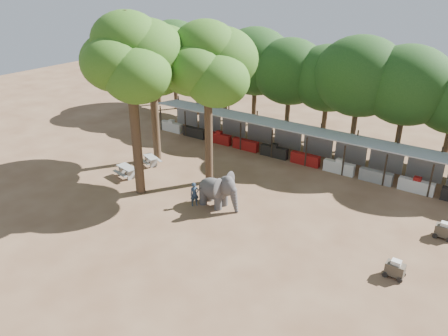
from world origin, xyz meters
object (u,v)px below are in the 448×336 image
Objects in this scene: elephant at (218,190)px; picnic_table_near at (127,170)px; cart_front at (395,269)px; yard_tree_center at (130,58)px; picnic_table_far at (151,159)px; yard_tree_left at (151,57)px; yard_tree_back at (208,64)px; handler at (194,194)px; cart_back at (444,230)px.

picnic_table_near is (-8.18, -0.23, -0.64)m from elephant.
yard_tree_center is at bearing -177.60° from cart_front.
picnic_table_near is (-2.44, 1.02, -8.66)m from yard_tree_center.
cart_front is at bearing 12.83° from picnic_table_far.
yard_tree_center is 11.72× the size of cart_front.
yard_tree_back reaches higher than yard_tree_left.
picnic_table_near is (-5.44, -2.98, -8.00)m from yard_tree_back.
elephant is 11.59m from cart_front.
picnic_table_near is 1.04× the size of picnic_table_far.
handler is 12.86m from cart_front.
yard_tree_back reaches higher than handler.
yard_tree_center is 1.06× the size of yard_tree_back.
handler is 1.58× the size of cart_front.
picnic_table_far is (-2.51, 3.66, -8.73)m from yard_tree_center.
handler is at bearing -31.50° from yard_tree_left.
yard_tree_back reaches higher than elephant.
picnic_table_far is at bearing 164.63° from elephant.
cart_front is (19.78, -3.33, 0.01)m from picnic_table_far.
picnic_table_far is (-6.93, 3.20, -0.33)m from handler.
handler is (1.42, -3.54, -7.73)m from yard_tree_back.
yard_tree_back is 11.04× the size of cart_back.
elephant is (5.74, 1.25, -8.02)m from yard_tree_center.
picnic_table_near is at bearing 157.34° from yard_tree_center.
yard_tree_left is at bearing 157.68° from elephant.
handler is at bearing 6.24° from picnic_table_near.
cart_front is (20.27, -4.67, -7.71)m from yard_tree_left.
yard_tree_center is 21.29m from cart_back.
handler is 1.58× the size of cart_back.
elephant is (8.74, -3.75, -7.01)m from yard_tree_left.
yard_tree_left is 11.82m from elephant.
yard_tree_back reaches higher than cart_front.
cart_back is at bearing 23.13° from picnic_table_near.
cart_front is 1.00× the size of cart_back.
cart_front reaches higher than picnic_table_near.
elephant is at bearing -23.21° from yard_tree_left.
yard_tree_back is at bearing 166.88° from cart_front.
picnic_table_near is 1.87× the size of cart_front.
picnic_table_far is (-0.07, 2.64, -0.07)m from picnic_table_near.
yard_tree_left is at bearing 108.93° from picnic_table_near.
picnic_table_near is at bearing 179.31° from cart_front.
yard_tree_back is 6.13× the size of picnic_table_far.
picnic_table_near is at bearing -167.93° from cart_back.
picnic_table_far is 1.80× the size of cart_back.
picnic_table_far is 1.81× the size of cart_front.
yard_tree_left is 5.92m from yard_tree_center.
yard_tree_back is 11.06× the size of cart_front.
yard_tree_center reaches higher than handler.
picnic_table_far is at bearing -176.44° from yard_tree_back.
yard_tree_left is 10.71× the size of cart_back.
yard_tree_center is 6.26× the size of picnic_table_near.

